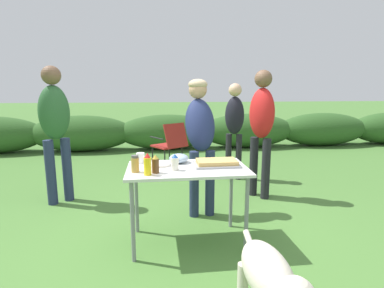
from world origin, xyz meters
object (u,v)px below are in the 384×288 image
at_px(food_tray, 217,163).
at_px(standing_person_in_olive_jacket, 262,122).
at_px(spice_jar, 135,164).
at_px(mayo_bottle, 175,163).
at_px(standing_person_with_beanie, 200,130).
at_px(mixing_bowl, 179,158).
at_px(paper_cup_stack, 140,158).
at_px(folding_table, 187,175).
at_px(standing_person_in_navy_coat, 55,122).
at_px(mustard_bottle, 148,165).
at_px(plate_stack, 160,164).
at_px(standing_person_in_gray_fleece, 234,121).
at_px(camp_chair_green_behind_table, 170,142).
at_px(beer_bottle, 155,164).
at_px(dog, 270,284).

bearing_deg(food_tray, standing_person_in_olive_jacket, 52.86).
xyz_separation_m(spice_jar, standing_person_in_olive_jacket, (1.56, 1.21, 0.21)).
distance_m(mayo_bottle, standing_person_with_beanie, 0.88).
bearing_deg(food_tray, standing_person_with_beanie, 94.91).
height_order(food_tray, mayo_bottle, mayo_bottle).
xyz_separation_m(mixing_bowl, paper_cup_stack, (-0.37, 0.02, 0.01)).
distance_m(mayo_bottle, spice_jar, 0.34).
bearing_deg(paper_cup_stack, spice_jar, -95.65).
bearing_deg(folding_table, standing_person_in_olive_jacket, 45.30).
height_order(mixing_bowl, mayo_bottle, mayo_bottle).
bearing_deg(standing_person_in_navy_coat, mixing_bowl, -71.21).
xyz_separation_m(mayo_bottle, mustard_bottle, (-0.24, -0.12, 0.02)).
relative_size(plate_stack, standing_person_in_gray_fleece, 0.13).
relative_size(mayo_bottle, camp_chair_green_behind_table, 0.18).
bearing_deg(camp_chair_green_behind_table, mayo_bottle, -125.99).
relative_size(mixing_bowl, paper_cup_stack, 1.85).
bearing_deg(camp_chair_green_behind_table, standing_person_in_navy_coat, -167.01).
bearing_deg(standing_person_with_beanie, standing_person_in_gray_fleece, 54.54).
bearing_deg(beer_bottle, plate_stack, 81.36).
relative_size(plate_stack, standing_person_with_beanie, 0.13).
xyz_separation_m(beer_bottle, standing_person_with_beanie, (0.51, 0.85, 0.17)).
bearing_deg(mayo_bottle, plate_stack, 125.21).
distance_m(food_tray, standing_person_in_navy_coat, 2.18).
relative_size(standing_person_with_beanie, camp_chair_green_behind_table, 1.88).
height_order(paper_cup_stack, standing_person_with_beanie, standing_person_with_beanie).
bearing_deg(paper_cup_stack, camp_chair_green_behind_table, 80.86).
bearing_deg(camp_chair_green_behind_table, beer_bottle, -129.18).
relative_size(plate_stack, camp_chair_green_behind_table, 0.25).
bearing_deg(standing_person_in_navy_coat, dog, -90.42).
relative_size(folding_table, spice_jar, 7.40).
relative_size(beer_bottle, camp_chair_green_behind_table, 0.19).
distance_m(plate_stack, camp_chair_green_behind_table, 2.76).
bearing_deg(paper_cup_stack, standing_person_in_olive_jacket, 30.37).
distance_m(spice_jar, standing_person_in_olive_jacket, 1.99).
distance_m(paper_cup_stack, standing_person_with_beanie, 0.84).
height_order(mixing_bowl, camp_chair_green_behind_table, camp_chair_green_behind_table).
bearing_deg(standing_person_in_olive_jacket, standing_person_with_beanie, -102.56).
xyz_separation_m(paper_cup_stack, beer_bottle, (0.14, -0.36, 0.03)).
relative_size(mixing_bowl, standing_person_in_olive_jacket, 0.11).
bearing_deg(standing_person_in_navy_coat, mustard_bottle, -86.53).
bearing_deg(standing_person_in_gray_fleece, beer_bottle, -94.66).
bearing_deg(food_tray, dog, -89.79).
distance_m(folding_table, spice_jar, 0.50).
height_order(mayo_bottle, standing_person_in_gray_fleece, standing_person_in_gray_fleece).
relative_size(plate_stack, mixing_bowl, 1.09).
relative_size(mustard_bottle, beer_bottle, 1.18).
height_order(mustard_bottle, dog, mustard_bottle).
relative_size(folding_table, standing_person_in_navy_coat, 0.64).
xyz_separation_m(standing_person_with_beanie, dog, (0.06, -2.03, -0.52)).
bearing_deg(standing_person_in_gray_fleece, paper_cup_stack, -102.56).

